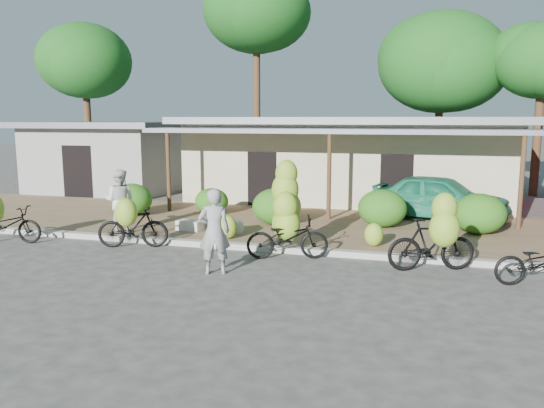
{
  "coord_description": "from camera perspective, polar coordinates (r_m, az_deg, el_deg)",
  "views": [
    {
      "loc": [
        2.81,
        -10.46,
        3.31
      ],
      "look_at": [
        -0.74,
        2.06,
        1.2
      ],
      "focal_mm": 35.0,
      "sensor_mm": 36.0,
      "label": 1
    }
  ],
  "objects": [
    {
      "name": "ground",
      "position": [
        11.32,
        0.75,
        -7.78
      ],
      "size": [
        100.0,
        100.0,
        0.0
      ],
      "primitive_type": "plane",
      "color": "#403E3C",
      "rests_on": "ground"
    },
    {
      "name": "sidewalk",
      "position": [
        16.04,
        5.41,
        -2.52
      ],
      "size": [
        60.0,
        6.0,
        0.12
      ],
      "primitive_type": "cube",
      "color": "#916F4E",
      "rests_on": "ground"
    },
    {
      "name": "curb",
      "position": [
        13.17,
        3.02,
        -5.02
      ],
      "size": [
        60.0,
        0.25,
        0.15
      ],
      "primitive_type": "cube",
      "color": "#A8A399",
      "rests_on": "ground"
    },
    {
      "name": "shop_main",
      "position": [
        21.63,
        8.34,
        4.9
      ],
      "size": [
        13.0,
        8.5,
        3.35
      ],
      "color": "#C4BE94",
      "rests_on": "ground"
    },
    {
      "name": "shop_grey",
      "position": [
        25.56,
        -16.99,
        5.01
      ],
      "size": [
        7.0,
        6.0,
        3.15
      ],
      "color": "gray",
      "rests_on": "ground"
    },
    {
      "name": "tree_back_left",
      "position": [
        28.92,
        -19.72,
        14.45
      ],
      "size": [
        4.75,
        4.6,
        7.99
      ],
      "color": "#533721",
      "rests_on": "ground"
    },
    {
      "name": "tree_far_center",
      "position": [
        28.43,
        -2.01,
        20.28
      ],
      "size": [
        5.46,
        5.36,
        10.82
      ],
      "color": "#533721",
      "rests_on": "ground"
    },
    {
      "name": "tree_center_right",
      "position": [
        27.21,
        17.36,
        14.51
      ],
      "size": [
        5.97,
        5.92,
        8.28
      ],
      "color": "#533721",
      "rests_on": "ground"
    },
    {
      "name": "tree_near_right",
      "position": [
        25.59,
        26.7,
        13.77
      ],
      "size": [
        4.14,
        3.94,
        7.32
      ],
      "color": "#533721",
      "rests_on": "ground"
    },
    {
      "name": "hedge_0",
      "position": [
        18.11,
        -14.85,
        0.47
      ],
      "size": [
        1.37,
        1.23,
        1.07
      ],
      "primitive_type": "ellipsoid",
      "color": "#244F12",
      "rests_on": "sidewalk"
    },
    {
      "name": "hedge_1",
      "position": [
        17.85,
        -6.51,
        0.3
      ],
      "size": [
        1.13,
        1.02,
        0.88
      ],
      "primitive_type": "ellipsoid",
      "color": "#244F12",
      "rests_on": "sidewalk"
    },
    {
      "name": "hedge_2",
      "position": [
        15.98,
        0.38,
        -0.28
      ],
      "size": [
        1.42,
        1.28,
        1.11
      ],
      "primitive_type": "ellipsoid",
      "color": "#244F12",
      "rests_on": "sidewalk"
    },
    {
      "name": "hedge_3",
      "position": [
        15.99,
        11.77,
        -0.45
      ],
      "size": [
        1.44,
        1.29,
        1.12
      ],
      "primitive_type": "ellipsoid",
      "color": "#244F12",
      "rests_on": "sidewalk"
    },
    {
      "name": "hedge_4",
      "position": [
        15.83,
        21.41,
        -0.98
      ],
      "size": [
        1.45,
        1.3,
        1.13
      ],
      "primitive_type": "ellipsoid",
      "color": "#244F12",
      "rests_on": "sidewalk"
    },
    {
      "name": "bike_far_left",
      "position": [
        15.72,
        -26.89,
        -1.69
      ],
      "size": [
        1.99,
        1.44,
        1.46
      ],
      "rotation": [
        0.0,
        0.0,
        1.79
      ],
      "color": "black",
      "rests_on": "ground"
    },
    {
      "name": "bike_left",
      "position": [
        14.01,
        -14.84,
        -2.15
      ],
      "size": [
        1.88,
        1.38,
        1.39
      ],
      "rotation": [
        0.0,
        0.0,
        1.88
      ],
      "color": "black",
      "rests_on": "ground"
    },
    {
      "name": "bike_center",
      "position": [
        12.73,
        1.59,
        -1.78
      ],
      "size": [
        2.05,
        1.42,
        2.32
      ],
      "rotation": [
        0.0,
        0.0,
        1.87
      ],
      "color": "black",
      "rests_on": "ground"
    },
    {
      "name": "bike_right",
      "position": [
        11.93,
        17.07,
        -3.64
      ],
      "size": [
        2.01,
        1.46,
        1.82
      ],
      "rotation": [
        0.0,
        0.0,
        1.92
      ],
      "color": "black",
      "rests_on": "ground"
    },
    {
      "name": "bike_far_right",
      "position": [
        11.86,
        26.94,
        -5.64
      ],
      "size": [
        1.9,
        1.01,
        0.95
      ],
      "rotation": [
        0.0,
        0.0,
        1.79
      ],
      "color": "black",
      "rests_on": "ground"
    },
    {
      "name": "loose_banana_a",
      "position": [
        14.31,
        -5.4,
        -2.3
      ],
      "size": [
        0.55,
        0.47,
        0.69
      ],
      "primitive_type": "ellipsoid",
      "color": "#AABF2F",
      "rests_on": "sidewalk"
    },
    {
      "name": "loose_banana_b",
      "position": [
        14.2,
        -4.82,
        -2.48
      ],
      "size": [
        0.51,
        0.44,
        0.64
      ],
      "primitive_type": "ellipsoid",
      "color": "#AABF2F",
      "rests_on": "sidewalk"
    },
    {
      "name": "loose_banana_c",
      "position": [
        13.59,
        10.89,
        -3.24
      ],
      "size": [
        0.48,
        0.4,
        0.59
      ],
      "primitive_type": "ellipsoid",
      "color": "#AABF2F",
      "rests_on": "sidewalk"
    },
    {
      "name": "sack_near",
      "position": [
        14.95,
        -4.85,
        -2.55
      ],
      "size": [
        0.93,
        0.79,
        0.3
      ],
      "primitive_type": "cube",
      "rotation": [
        0.0,
        0.0,
        0.56
      ],
      "color": "beige",
      "rests_on": "sidewalk"
    },
    {
      "name": "sack_far",
      "position": [
        15.45,
        -8.83,
        -2.29
      ],
      "size": [
        0.8,
        0.5,
        0.28
      ],
      "primitive_type": "cube",
      "rotation": [
        0.0,
        0.0,
        -0.17
      ],
      "color": "beige",
      "rests_on": "sidewalk"
    },
    {
      "name": "vendor",
      "position": [
        11.35,
        -6.23,
        -2.95
      ],
      "size": [
        0.79,
        0.66,
        1.85
      ],
      "primitive_type": "imported",
      "rotation": [
        0.0,
        0.0,
        3.51
      ],
      "color": "gray",
      "rests_on": "ground"
    },
    {
      "name": "bystander",
      "position": [
        15.57,
        -16.04,
        0.36
      ],
      "size": [
        0.95,
        0.79,
        1.78
      ],
      "primitive_type": "imported",
      "rotation": [
        0.0,
        0.0,
        3.29
      ],
      "color": "silver",
      "rests_on": "sidewalk"
    },
    {
      "name": "teal_van",
      "position": [
        17.64,
        17.56,
        0.73
      ],
      "size": [
        4.51,
        2.71,
        1.44
      ],
      "primitive_type": "imported",
      "rotation": [
        0.0,
        0.0,
        1.31
      ],
      "color": "#1B7D59",
      "rests_on": "sidewalk"
    }
  ]
}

